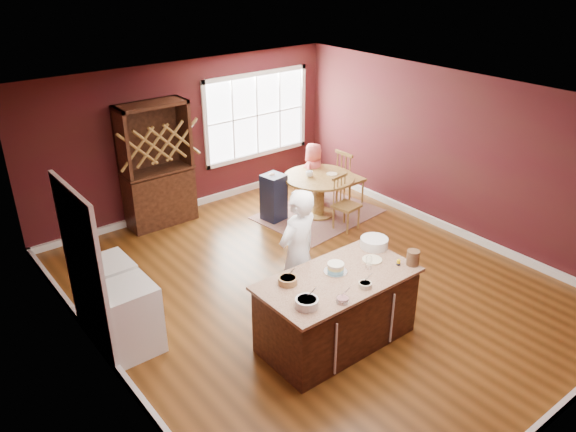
# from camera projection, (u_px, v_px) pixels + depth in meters

# --- Properties ---
(room_shell) EXTENTS (7.00, 7.00, 7.00)m
(room_shell) POSITION_uv_depth(u_px,v_px,m) (315.00, 201.00, 7.54)
(room_shell) COLOR brown
(room_shell) RESTS_ON ground
(window) EXTENTS (2.36, 0.10, 1.66)m
(window) POSITION_uv_depth(u_px,v_px,m) (256.00, 115.00, 10.76)
(window) COLOR white
(window) RESTS_ON room_shell
(doorway) EXTENTS (0.08, 1.26, 2.13)m
(doorway) POSITION_uv_depth(u_px,v_px,m) (85.00, 275.00, 6.45)
(doorway) COLOR white
(doorway) RESTS_ON room_shell
(kitchen_island) EXTENTS (1.94, 1.01, 0.92)m
(kitchen_island) POSITION_uv_depth(u_px,v_px,m) (337.00, 311.00, 6.81)
(kitchen_island) COLOR black
(kitchen_island) RESTS_ON ground
(dining_table) EXTENTS (1.27, 1.27, 0.75)m
(dining_table) POSITION_uv_depth(u_px,v_px,m) (319.00, 187.00, 10.04)
(dining_table) COLOR brown
(dining_table) RESTS_ON ground
(baker) EXTENTS (0.72, 0.53, 1.79)m
(baker) POSITION_uv_depth(u_px,v_px,m) (298.00, 255.00, 7.14)
(baker) COLOR white
(baker) RESTS_ON ground
(layer_cake) EXTENTS (0.28, 0.28, 0.12)m
(layer_cake) POSITION_uv_depth(u_px,v_px,m) (336.00, 268.00, 6.69)
(layer_cake) COLOR silver
(layer_cake) RESTS_ON kitchen_island
(bowl_blue) EXTENTS (0.26, 0.26, 0.10)m
(bowl_blue) POSITION_uv_depth(u_px,v_px,m) (307.00, 303.00, 6.05)
(bowl_blue) COLOR silver
(bowl_blue) RESTS_ON kitchen_island
(bowl_yellow) EXTENTS (0.22, 0.22, 0.08)m
(bowl_yellow) POSITION_uv_depth(u_px,v_px,m) (288.00, 281.00, 6.46)
(bowl_yellow) COLOR #AE8840
(bowl_yellow) RESTS_ON kitchen_island
(bowl_pink) EXTENTS (0.15, 0.15, 0.06)m
(bowl_pink) POSITION_uv_depth(u_px,v_px,m) (343.00, 300.00, 6.13)
(bowl_pink) COLOR white
(bowl_pink) RESTS_ON kitchen_island
(bowl_olive) EXTENTS (0.15, 0.15, 0.06)m
(bowl_olive) POSITION_uv_depth(u_px,v_px,m) (365.00, 285.00, 6.41)
(bowl_olive) COLOR beige
(bowl_olive) RESTS_ON kitchen_island
(drinking_glass) EXTENTS (0.08, 0.08, 0.16)m
(drinking_glass) POSITION_uv_depth(u_px,v_px,m) (369.00, 263.00, 6.75)
(drinking_glass) COLOR white
(drinking_glass) RESTS_ON kitchen_island
(dinner_plate) EXTENTS (0.25, 0.25, 0.02)m
(dinner_plate) POSITION_uv_depth(u_px,v_px,m) (372.00, 260.00, 6.96)
(dinner_plate) COLOR beige
(dinner_plate) RESTS_ON kitchen_island
(white_tub) EXTENTS (0.36, 0.36, 0.12)m
(white_tub) POSITION_uv_depth(u_px,v_px,m) (374.00, 243.00, 7.25)
(white_tub) COLOR white
(white_tub) RESTS_ON kitchen_island
(stoneware_crock) EXTENTS (0.16, 0.16, 0.19)m
(stoneware_crock) POSITION_uv_depth(u_px,v_px,m) (413.00, 258.00, 6.83)
(stoneware_crock) COLOR #503B24
(stoneware_crock) RESTS_ON kitchen_island
(toy_figurine) EXTENTS (0.05, 0.05, 0.08)m
(toy_figurine) POSITION_uv_depth(u_px,v_px,m) (399.00, 262.00, 6.83)
(toy_figurine) COLOR yellow
(toy_figurine) RESTS_ON kitchen_island
(rug) EXTENTS (2.21, 1.80, 0.01)m
(rug) POSITION_uv_depth(u_px,v_px,m) (318.00, 214.00, 10.27)
(rug) COLOR brown
(rug) RESTS_ON ground
(chair_east) EXTENTS (0.44, 0.46, 1.08)m
(chair_east) POSITION_uv_depth(u_px,v_px,m) (350.00, 177.00, 10.51)
(chair_east) COLOR brown
(chair_east) RESTS_ON ground
(chair_south) EXTENTS (0.46, 0.44, 0.96)m
(chair_south) POSITION_uv_depth(u_px,v_px,m) (347.00, 204.00, 9.55)
(chair_south) COLOR brown
(chair_south) RESTS_ON ground
(chair_north) EXTENTS (0.54, 0.54, 0.94)m
(chair_north) POSITION_uv_depth(u_px,v_px,m) (304.00, 174.00, 10.82)
(chair_north) COLOR brown
(chair_north) RESTS_ON ground
(seated_woman) EXTENTS (0.69, 0.59, 1.19)m
(seated_woman) POSITION_uv_depth(u_px,v_px,m) (313.00, 174.00, 10.48)
(seated_woman) COLOR #CF514F
(seated_woman) RESTS_ON ground
(high_chair) EXTENTS (0.41, 0.41, 0.89)m
(high_chair) POSITION_uv_depth(u_px,v_px,m) (274.00, 197.00, 9.91)
(high_chair) COLOR black
(high_chair) RESTS_ON ground
(toddler) EXTENTS (0.18, 0.14, 0.26)m
(toddler) POSITION_uv_depth(u_px,v_px,m) (273.00, 177.00, 9.75)
(toddler) COLOR #8CA5BF
(toddler) RESTS_ON high_chair
(table_plate) EXTENTS (0.20, 0.20, 0.01)m
(table_plate) POSITION_uv_depth(u_px,v_px,m) (332.00, 174.00, 10.03)
(table_plate) COLOR beige
(table_plate) RESTS_ON dining_table
(table_cup) EXTENTS (0.16, 0.16, 0.10)m
(table_cup) POSITION_uv_depth(u_px,v_px,m) (309.00, 174.00, 9.91)
(table_cup) COLOR white
(table_cup) RESTS_ON dining_table
(hutch) EXTENTS (1.18, 0.49, 2.16)m
(hutch) POSITION_uv_depth(u_px,v_px,m) (157.00, 165.00, 9.51)
(hutch) COLOR black
(hutch) RESTS_ON ground
(washer) EXTENTS (0.62, 0.60, 0.90)m
(washer) POSITION_uv_depth(u_px,v_px,m) (130.00, 319.00, 6.66)
(washer) COLOR white
(washer) RESTS_ON ground
(dryer) EXTENTS (0.63, 0.61, 0.91)m
(dryer) POSITION_uv_depth(u_px,v_px,m) (109.00, 294.00, 7.11)
(dryer) COLOR white
(dryer) RESTS_ON ground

